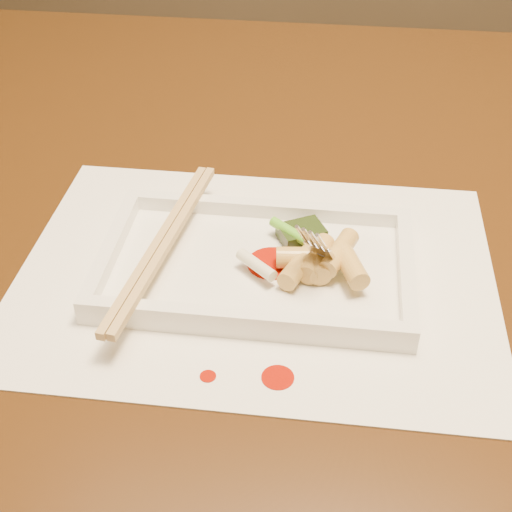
# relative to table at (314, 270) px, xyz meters

# --- Properties ---
(table) EXTENTS (1.40, 0.90, 0.75)m
(table) POSITION_rel_table_xyz_m (0.00, 0.00, 0.00)
(table) COLOR black
(table) RESTS_ON ground
(placemat) EXTENTS (0.40, 0.30, 0.00)m
(placemat) POSITION_rel_table_xyz_m (-0.05, -0.13, 0.10)
(placemat) COLOR white
(placemat) RESTS_ON table
(sauce_splatter_a) EXTENTS (0.02, 0.02, 0.00)m
(sauce_splatter_a) POSITION_rel_table_xyz_m (-0.02, -0.25, 0.10)
(sauce_splatter_a) COLOR #9E1204
(sauce_splatter_a) RESTS_ON placemat
(sauce_splatter_b) EXTENTS (0.01, 0.01, 0.00)m
(sauce_splatter_b) POSITION_rel_table_xyz_m (-0.07, -0.25, 0.10)
(sauce_splatter_b) COLOR #9E1204
(sauce_splatter_b) RESTS_ON placemat
(plate_base) EXTENTS (0.26, 0.16, 0.01)m
(plate_base) POSITION_rel_table_xyz_m (-0.05, -0.13, 0.11)
(plate_base) COLOR white
(plate_base) RESTS_ON placemat
(plate_rim_far) EXTENTS (0.26, 0.01, 0.01)m
(plate_rim_far) POSITION_rel_table_xyz_m (-0.05, -0.06, 0.12)
(plate_rim_far) COLOR white
(plate_rim_far) RESTS_ON plate_base
(plate_rim_near) EXTENTS (0.26, 0.01, 0.01)m
(plate_rim_near) POSITION_rel_table_xyz_m (-0.05, -0.21, 0.12)
(plate_rim_near) COLOR white
(plate_rim_near) RESTS_ON plate_base
(plate_rim_left) EXTENTS (0.01, 0.14, 0.01)m
(plate_rim_left) POSITION_rel_table_xyz_m (-0.17, -0.13, 0.12)
(plate_rim_left) COLOR white
(plate_rim_left) RESTS_ON plate_base
(plate_rim_right) EXTENTS (0.01, 0.14, 0.01)m
(plate_rim_right) POSITION_rel_table_xyz_m (0.08, -0.13, 0.12)
(plate_rim_right) COLOR white
(plate_rim_right) RESTS_ON plate_base
(veg_piece) EXTENTS (0.05, 0.04, 0.01)m
(veg_piece) POSITION_rel_table_xyz_m (-0.01, -0.09, 0.12)
(veg_piece) COLOR black
(veg_piece) RESTS_ON plate_base
(scallion_white) EXTENTS (0.04, 0.03, 0.01)m
(scallion_white) POSITION_rel_table_xyz_m (-0.04, -0.15, 0.12)
(scallion_white) COLOR #EAEACC
(scallion_white) RESTS_ON plate_base
(scallion_green) EXTENTS (0.07, 0.06, 0.01)m
(scallion_green) POSITION_rel_table_xyz_m (-0.00, -0.11, 0.12)
(scallion_green) COLOR #47A71A
(scallion_green) RESTS_ON plate_base
(chopstick_a) EXTENTS (0.04, 0.23, 0.01)m
(chopstick_a) POSITION_rel_table_xyz_m (-0.13, -0.13, 0.13)
(chopstick_a) COLOR tan
(chopstick_a) RESTS_ON plate_rim_near
(chopstick_b) EXTENTS (0.04, 0.23, 0.01)m
(chopstick_b) POSITION_rel_table_xyz_m (-0.12, -0.13, 0.13)
(chopstick_b) COLOR tan
(chopstick_b) RESTS_ON plate_rim_near
(fork) EXTENTS (0.09, 0.10, 0.14)m
(fork) POSITION_rel_table_xyz_m (0.02, -0.12, 0.18)
(fork) COLOR silver
(fork) RESTS_ON plate_base
(sauce_blob_0) EXTENTS (0.04, 0.04, 0.00)m
(sauce_blob_0) POSITION_rel_table_xyz_m (-0.03, -0.13, 0.11)
(sauce_blob_0) COLOR #9E1204
(sauce_blob_0) RESTS_ON plate_base
(rice_cake_0) EXTENTS (0.03, 0.05, 0.02)m
(rice_cake_0) POSITION_rel_table_xyz_m (0.00, -0.13, 0.12)
(rice_cake_0) COLOR tan
(rice_cake_0) RESTS_ON plate_base
(rice_cake_1) EXTENTS (0.02, 0.05, 0.02)m
(rice_cake_1) POSITION_rel_table_xyz_m (0.00, -0.13, 0.12)
(rice_cake_1) COLOR tan
(rice_cake_1) RESTS_ON plate_base
(rice_cake_2) EXTENTS (0.03, 0.05, 0.02)m
(rice_cake_2) POSITION_rel_table_xyz_m (0.02, -0.13, 0.13)
(rice_cake_2) COLOR tan
(rice_cake_2) RESTS_ON plate_base
(rice_cake_3) EXTENTS (0.03, 0.05, 0.02)m
(rice_cake_3) POSITION_rel_table_xyz_m (-0.01, -0.15, 0.12)
(rice_cake_3) COLOR tan
(rice_cake_3) RESTS_ON plate_base
(rice_cake_4) EXTENTS (0.05, 0.02, 0.02)m
(rice_cake_4) POSITION_rel_table_xyz_m (-0.01, -0.13, 0.12)
(rice_cake_4) COLOR tan
(rice_cake_4) RESTS_ON plate_base
(rice_cake_5) EXTENTS (0.03, 0.05, 0.02)m
(rice_cake_5) POSITION_rel_table_xyz_m (0.03, -0.14, 0.13)
(rice_cake_5) COLOR tan
(rice_cake_5) RESTS_ON plate_base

